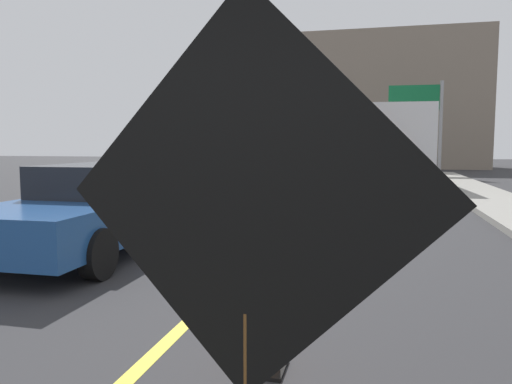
{
  "coord_description": "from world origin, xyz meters",
  "views": [
    {
      "loc": [
        1.71,
        0.91,
        1.72
      ],
      "look_at": [
        0.49,
        5.99,
        1.2
      ],
      "focal_mm": 34.38,
      "sensor_mm": 36.0,
      "label": 1
    }
  ],
  "objects_px": {
    "pickup_car": "(106,206)",
    "traffic_cone_mid_lane": "(299,241)",
    "box_truck": "(394,143)",
    "highway_guide_sign": "(426,111)",
    "roadwork_sign": "(247,208)",
    "traffic_cone_far_lane": "(315,210)",
    "arrow_board_trailer": "(332,182)",
    "traffic_cone_curbside": "(326,195)",
    "traffic_cone_near_sign": "(262,326)"
  },
  "relations": [
    {
      "from": "box_truck",
      "to": "highway_guide_sign",
      "type": "bearing_deg",
      "value": 73.81
    },
    {
      "from": "pickup_car",
      "to": "traffic_cone_curbside",
      "type": "height_order",
      "value": "pickup_car"
    },
    {
      "from": "arrow_board_trailer",
      "to": "traffic_cone_far_lane",
      "type": "distance_m",
      "value": 6.12
    },
    {
      "from": "pickup_car",
      "to": "traffic_cone_far_lane",
      "type": "xyz_separation_m",
      "value": [
        3.15,
        2.71,
        -0.32
      ]
    },
    {
      "from": "highway_guide_sign",
      "to": "traffic_cone_curbside",
      "type": "height_order",
      "value": "highway_guide_sign"
    },
    {
      "from": "pickup_car",
      "to": "traffic_cone_curbside",
      "type": "xyz_separation_m",
      "value": [
        3.06,
        5.91,
        -0.36
      ]
    },
    {
      "from": "arrow_board_trailer",
      "to": "box_truck",
      "type": "height_order",
      "value": "box_truck"
    },
    {
      "from": "traffic_cone_near_sign",
      "to": "highway_guide_sign",
      "type": "bearing_deg",
      "value": 81.86
    },
    {
      "from": "roadwork_sign",
      "to": "traffic_cone_far_lane",
      "type": "distance_m",
      "value": 8.18
    },
    {
      "from": "arrow_board_trailer",
      "to": "traffic_cone_curbside",
      "type": "xyz_separation_m",
      "value": [
        0.07,
        -2.92,
        -0.14
      ]
    },
    {
      "from": "box_truck",
      "to": "traffic_cone_near_sign",
      "type": "bearing_deg",
      "value": -95.18
    },
    {
      "from": "traffic_cone_mid_lane",
      "to": "traffic_cone_near_sign",
      "type": "bearing_deg",
      "value": -86.82
    },
    {
      "from": "traffic_cone_far_lane",
      "to": "traffic_cone_curbside",
      "type": "distance_m",
      "value": 3.2
    },
    {
      "from": "box_truck",
      "to": "highway_guide_sign",
      "type": "xyz_separation_m",
      "value": [
        1.83,
        6.3,
        1.69
      ]
    },
    {
      "from": "traffic_cone_near_sign",
      "to": "traffic_cone_curbside",
      "type": "bearing_deg",
      "value": 92.48
    },
    {
      "from": "roadwork_sign",
      "to": "box_truck",
      "type": "distance_m",
      "value": 19.43
    },
    {
      "from": "box_truck",
      "to": "traffic_cone_far_lane",
      "type": "height_order",
      "value": "box_truck"
    },
    {
      "from": "traffic_cone_far_lane",
      "to": "traffic_cone_near_sign",
      "type": "bearing_deg",
      "value": -87.08
    },
    {
      "from": "pickup_car",
      "to": "traffic_cone_mid_lane",
      "type": "relative_size",
      "value": 6.8
    },
    {
      "from": "box_truck",
      "to": "pickup_car",
      "type": "xyz_separation_m",
      "value": [
        -5.08,
        -14.02,
        -1.03
      ]
    },
    {
      "from": "arrow_board_trailer",
      "to": "highway_guide_sign",
      "type": "relative_size",
      "value": 0.54
    },
    {
      "from": "traffic_cone_mid_lane",
      "to": "box_truck",
      "type": "bearing_deg",
      "value": 83.04
    },
    {
      "from": "traffic_cone_near_sign",
      "to": "traffic_cone_mid_lane",
      "type": "distance_m",
      "value": 3.13
    },
    {
      "from": "box_truck",
      "to": "highway_guide_sign",
      "type": "distance_m",
      "value": 6.77
    },
    {
      "from": "roadwork_sign",
      "to": "highway_guide_sign",
      "type": "distance_m",
      "value": 25.95
    },
    {
      "from": "box_truck",
      "to": "highway_guide_sign",
      "type": "relative_size",
      "value": 1.57
    },
    {
      "from": "pickup_car",
      "to": "traffic_cone_far_lane",
      "type": "height_order",
      "value": "pickup_car"
    },
    {
      "from": "highway_guide_sign",
      "to": "box_truck",
      "type": "bearing_deg",
      "value": -106.19
    },
    {
      "from": "roadwork_sign",
      "to": "traffic_cone_near_sign",
      "type": "distance_m",
      "value": 2.04
    },
    {
      "from": "traffic_cone_curbside",
      "to": "traffic_cone_near_sign",
      "type": "bearing_deg",
      "value": -87.52
    },
    {
      "from": "traffic_cone_near_sign",
      "to": "arrow_board_trailer",
      "type": "bearing_deg",
      "value": 92.21
    },
    {
      "from": "box_truck",
      "to": "traffic_cone_near_sign",
      "type": "relative_size",
      "value": 11.14
    },
    {
      "from": "traffic_cone_near_sign",
      "to": "pickup_car",
      "type": "bearing_deg",
      "value": 133.21
    },
    {
      "from": "box_truck",
      "to": "arrow_board_trailer",
      "type": "bearing_deg",
      "value": -111.94
    },
    {
      "from": "arrow_board_trailer",
      "to": "traffic_cone_curbside",
      "type": "distance_m",
      "value": 2.92
    },
    {
      "from": "pickup_car",
      "to": "traffic_cone_mid_lane",
      "type": "xyz_separation_m",
      "value": [
        3.3,
        -0.57,
        -0.33
      ]
    },
    {
      "from": "traffic_cone_curbside",
      "to": "traffic_cone_far_lane",
      "type": "bearing_deg",
      "value": -88.42
    },
    {
      "from": "traffic_cone_near_sign",
      "to": "traffic_cone_curbside",
      "type": "relative_size",
      "value": 1.03
    },
    {
      "from": "box_truck",
      "to": "traffic_cone_curbside",
      "type": "xyz_separation_m",
      "value": [
        -2.02,
        -8.11,
        -1.4
      ]
    },
    {
      "from": "pickup_car",
      "to": "roadwork_sign",
      "type": "bearing_deg",
      "value": -54.79
    },
    {
      "from": "traffic_cone_near_sign",
      "to": "traffic_cone_far_lane",
      "type": "bearing_deg",
      "value": 92.92
    },
    {
      "from": "box_truck",
      "to": "traffic_cone_curbside",
      "type": "distance_m",
      "value": 8.47
    },
    {
      "from": "traffic_cone_far_lane",
      "to": "traffic_cone_curbside",
      "type": "height_order",
      "value": "traffic_cone_far_lane"
    },
    {
      "from": "highway_guide_sign",
      "to": "roadwork_sign",
      "type": "bearing_deg",
      "value": -96.93
    },
    {
      "from": "box_truck",
      "to": "traffic_cone_curbside",
      "type": "bearing_deg",
      "value": -104.01
    },
    {
      "from": "arrow_board_trailer",
      "to": "traffic_cone_far_lane",
      "type": "xyz_separation_m",
      "value": [
        0.16,
        -6.12,
        -0.1
      ]
    },
    {
      "from": "arrow_board_trailer",
      "to": "highway_guide_sign",
      "type": "xyz_separation_m",
      "value": [
        3.92,
        11.49,
        2.94
      ]
    },
    {
      "from": "roadwork_sign",
      "to": "highway_guide_sign",
      "type": "relative_size",
      "value": 0.47
    },
    {
      "from": "traffic_cone_mid_lane",
      "to": "traffic_cone_far_lane",
      "type": "distance_m",
      "value": 3.29
    },
    {
      "from": "box_truck",
      "to": "traffic_cone_near_sign",
      "type": "xyz_separation_m",
      "value": [
        -1.61,
        -17.72,
        -1.39
      ]
    }
  ]
}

